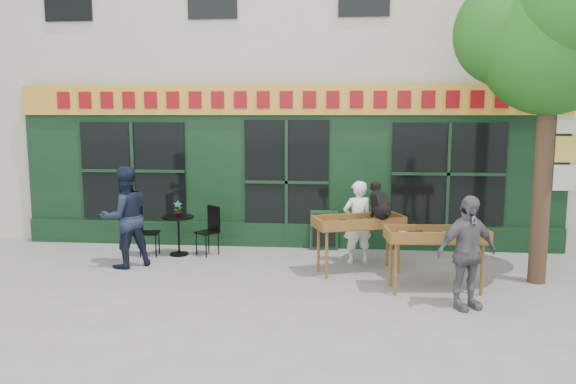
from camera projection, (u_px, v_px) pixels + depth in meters
name	position (u px, v px, depth m)	size (l,w,h in m)	color
ground	(273.00, 280.00, 9.28)	(80.00, 80.00, 0.00)	slate
building	(300.00, 26.00, 14.47)	(14.00, 7.26, 10.00)	beige
street_tree	(554.00, 24.00, 8.64)	(3.05, 2.90, 5.60)	#382619
book_cart_center	(359.00, 226.00, 9.62)	(1.62, 1.11, 0.99)	brown
dog	(380.00, 200.00, 9.48)	(0.34, 0.60, 0.60)	black
woman	(357.00, 222.00, 10.27)	(0.55, 0.36, 1.52)	white
book_cart_right	(436.00, 239.00, 8.61)	(1.55, 0.75, 0.99)	brown
man_right	(467.00, 252.00, 7.84)	(0.95, 0.39, 1.61)	#56565B
bistro_table	(179.00, 228.00, 10.84)	(0.60, 0.60, 0.76)	black
bistro_chair_left	(144.00, 227.00, 10.79)	(0.41, 0.40, 0.95)	black
bistro_chair_right	(211.00, 226.00, 10.90)	(0.51, 0.51, 0.95)	black
potted_plant	(178.00, 209.00, 10.79)	(0.16, 0.11, 0.30)	gray
man_left	(125.00, 217.00, 9.97)	(0.88, 0.69, 1.81)	black
chalkboard	(324.00, 230.00, 11.31)	(0.57, 0.21, 0.79)	black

